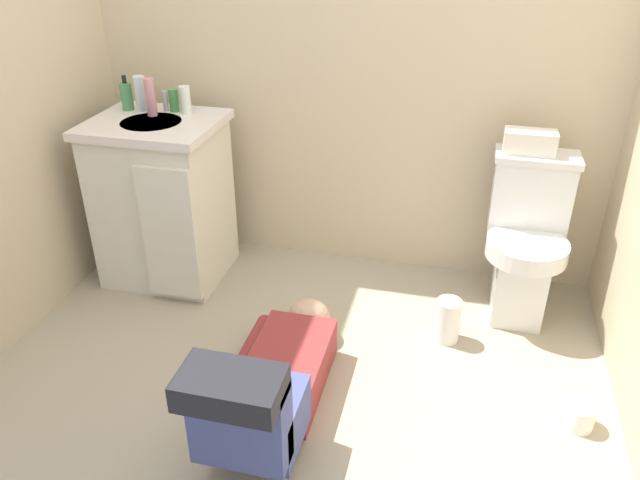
# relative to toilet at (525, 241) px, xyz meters

# --- Properties ---
(ground_plane) EXTENTS (3.01, 2.91, 0.04)m
(ground_plane) POSITION_rel_toilet_xyz_m (-0.89, -0.67, -0.39)
(ground_plane) COLOR tan
(wall_back) EXTENTS (2.67, 0.08, 2.40)m
(wall_back) POSITION_rel_toilet_xyz_m (-0.89, 0.33, 0.83)
(wall_back) COLOR beige
(wall_back) RESTS_ON ground_plane
(toilet) EXTENTS (0.36, 0.46, 0.75)m
(toilet) POSITION_rel_toilet_xyz_m (0.00, 0.00, 0.00)
(toilet) COLOR silver
(toilet) RESTS_ON ground_plane
(vanity_cabinet) EXTENTS (0.60, 0.53, 0.82)m
(vanity_cabinet) POSITION_rel_toilet_xyz_m (-1.73, -0.09, 0.05)
(vanity_cabinet) COLOR beige
(vanity_cabinet) RESTS_ON ground_plane
(faucet) EXTENTS (0.02, 0.02, 0.10)m
(faucet) POSITION_rel_toilet_xyz_m (-1.73, 0.06, 0.50)
(faucet) COLOR silver
(faucet) RESTS_ON vanity_cabinet
(person_plumber) EXTENTS (0.39, 1.06, 0.52)m
(person_plumber) POSITION_rel_toilet_xyz_m (-0.90, -0.96, -0.19)
(person_plumber) COLOR maroon
(person_plumber) RESTS_ON ground_plane
(tissue_box) EXTENTS (0.22, 0.11, 0.10)m
(tissue_box) POSITION_rel_toilet_xyz_m (-0.04, 0.09, 0.43)
(tissue_box) COLOR silver
(tissue_box) RESTS_ON toilet
(soap_dispenser) EXTENTS (0.06, 0.06, 0.17)m
(soap_dispenser) POSITION_rel_toilet_xyz_m (-1.92, 0.04, 0.52)
(soap_dispenser) COLOR #4A9058
(soap_dispenser) RESTS_ON vanity_cabinet
(bottle_clear) EXTENTS (0.05, 0.05, 0.17)m
(bottle_clear) POSITION_rel_toilet_xyz_m (-1.84, 0.03, 0.54)
(bottle_clear) COLOR silver
(bottle_clear) RESTS_ON vanity_cabinet
(bottle_pink) EXTENTS (0.05, 0.05, 0.17)m
(bottle_pink) POSITION_rel_toilet_xyz_m (-1.76, -0.02, 0.54)
(bottle_pink) COLOR pink
(bottle_pink) RESTS_ON vanity_cabinet
(bottle_green) EXTENTS (0.05, 0.05, 0.11)m
(bottle_green) POSITION_rel_toilet_xyz_m (-1.69, 0.07, 0.51)
(bottle_green) COLOR #4A9749
(bottle_green) RESTS_ON vanity_cabinet
(bottle_white) EXTENTS (0.05, 0.05, 0.13)m
(bottle_white) POSITION_rel_toilet_xyz_m (-1.62, 0.05, 0.52)
(bottle_white) COLOR white
(bottle_white) RESTS_ON vanity_cabinet
(paper_towel_roll) EXTENTS (0.11, 0.11, 0.20)m
(paper_towel_roll) POSITION_rel_toilet_xyz_m (-0.30, -0.32, -0.27)
(paper_towel_roll) COLOR white
(paper_towel_roll) RESTS_ON ground_plane
(toilet_paper_roll) EXTENTS (0.11, 0.11, 0.10)m
(toilet_paper_roll) POSITION_rel_toilet_xyz_m (0.21, -0.73, -0.32)
(toilet_paper_roll) COLOR white
(toilet_paper_roll) RESTS_ON ground_plane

